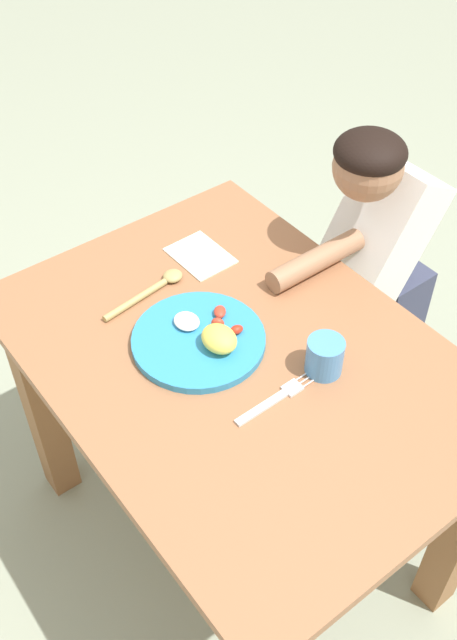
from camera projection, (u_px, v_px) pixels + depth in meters
ground_plane at (237, 533)px, 1.96m from camera, size 8.00×8.00×0.00m
dining_table at (239, 409)px, 1.58m from camera, size 1.01×0.73×0.72m
plate at (202, 339)px, 1.46m from camera, size 0.28×0.28×0.06m
fork at (274, 400)px, 1.36m from camera, size 0.03×0.19×0.01m
spoon at (154, 288)px, 1.58m from camera, size 0.06×0.22×0.02m
drinking_cup at (325, 356)px, 1.40m from camera, size 0.07×0.07×0.08m
person at (374, 284)px, 1.86m from camera, size 0.18×0.49×1.02m
napkin at (200, 255)px, 1.67m from camera, size 0.15×0.11×0.00m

